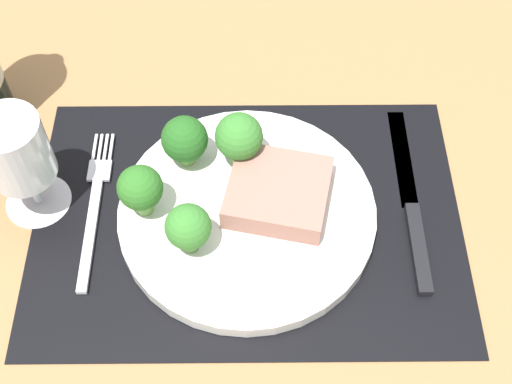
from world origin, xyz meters
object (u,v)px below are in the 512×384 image
Objects in this scene: fork at (94,205)px; wine_glass at (17,155)px; plate at (247,213)px; knife at (412,210)px; steak at (278,192)px.

wine_glass is at bearing 169.53° from fork.
plate is at bearing -7.78° from fork.
knife reaches higher than fork.
fork is 0.83× the size of knife.
knife is at bearing -2.32° from steak.
fork is at bearing 174.82° from plate.
fork is (-15.68, 1.42, -0.55)cm from plate.
knife is (32.52, -0.89, 0.05)cm from fork.
knife is (16.84, 0.53, -0.50)cm from plate.
wine_glass reaches higher than knife.
fork is at bearing 178.10° from knife.
plate is 22.82cm from wine_glass.
fork is 9.59cm from wine_glass.
steak reaches higher than knife.
steak reaches higher than plate.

